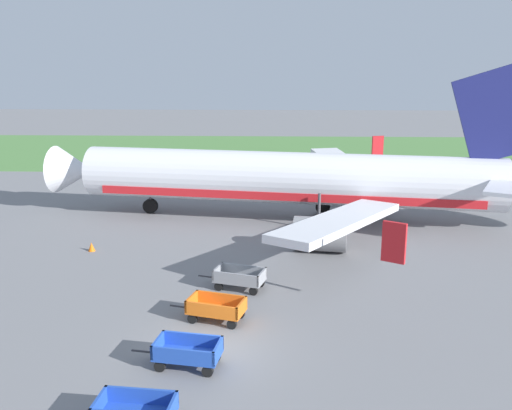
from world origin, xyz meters
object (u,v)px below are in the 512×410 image
baggage_cart_second_in_row (187,352)px  baggage_cart_third_in_row (216,308)px  traffic_cone_mid_apron (92,247)px  baggage_cart_fourth_in_row (239,278)px  airplane (301,179)px  traffic_cone_near_plane (242,272)px

baggage_cart_second_in_row → baggage_cart_third_in_row: (0.69, 4.00, 0.00)m
traffic_cone_mid_apron → baggage_cart_second_in_row: bearing=-59.2°
baggage_cart_fourth_in_row → baggage_cart_third_in_row: bearing=-102.4°
airplane → baggage_cart_third_in_row: 17.47m
airplane → baggage_cart_second_in_row: bearing=-104.1°
baggage_cart_second_in_row → airplane: bearing=75.9°
baggage_cart_second_in_row → traffic_cone_near_plane: (1.55, 9.18, -0.27)m
airplane → baggage_cart_fourth_in_row: bearing=-105.8°
traffic_cone_near_plane → traffic_cone_mid_apron: size_ratio=1.21×
traffic_cone_near_plane → traffic_cone_mid_apron: 10.39m
traffic_cone_near_plane → baggage_cart_second_in_row: bearing=-99.6°
baggage_cart_second_in_row → baggage_cart_third_in_row: 4.06m
airplane → baggage_cart_second_in_row: 21.48m
baggage_cart_fourth_in_row → traffic_cone_mid_apron: size_ratio=6.54×
traffic_cone_mid_apron → traffic_cone_near_plane: bearing=-23.7°
traffic_cone_near_plane → airplane: bearing=72.5°
airplane → baggage_cart_third_in_row: size_ratio=10.40×
baggage_cart_second_in_row → traffic_cone_near_plane: size_ratio=5.42×
airplane → traffic_cone_mid_apron: 15.32m
airplane → baggage_cart_second_in_row: size_ratio=10.39×
traffic_cone_mid_apron → baggage_cart_third_in_row: bearing=-47.2°
baggage_cart_third_in_row → traffic_cone_mid_apron: 12.75m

